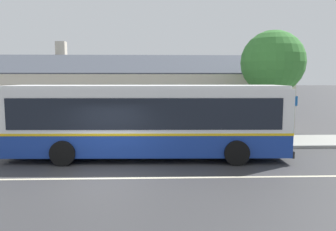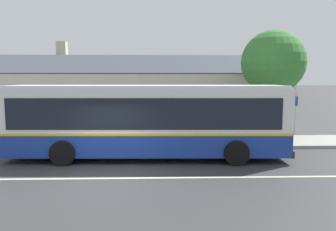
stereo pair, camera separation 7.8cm
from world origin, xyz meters
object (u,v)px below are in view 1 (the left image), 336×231
street_tree_primary (273,63)px  bus_stop_sign (293,114)px  bench_down_street (117,133)px  transit_bus (147,119)px  bench_by_building (25,135)px

street_tree_primary → bus_stop_sign: street_tree_primary is taller
bench_down_street → street_tree_primary: (8.48, 0.98, 3.69)m
street_tree_primary → bus_stop_sign: 3.33m
bench_down_street → bus_stop_sign: (8.90, -1.01, 1.06)m
transit_bus → bus_stop_sign: 7.53m
bench_down_street → street_tree_primary: street_tree_primary is taller
transit_bus → bench_down_street: size_ratio=6.39×
bench_by_building → transit_bus: bearing=-23.7°
bench_down_street → street_tree_primary: size_ratio=0.31×
transit_bus → bench_down_street: bearing=118.2°
bench_by_building → bus_stop_sign: (13.50, -0.66, 1.07)m
bench_by_building → street_tree_primary: bearing=5.8°
bench_by_building → street_tree_primary: 13.66m
transit_bus → bus_stop_sign: size_ratio=4.94×
transit_bus → street_tree_primary: bearing=31.0°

